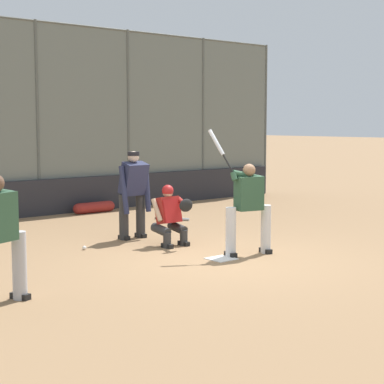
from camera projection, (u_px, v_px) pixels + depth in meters
ground_plane at (221, 259)px, 10.88m from camera, size 160.00×160.00×0.00m
home_plate_marker at (221, 259)px, 10.88m from camera, size 0.43×0.43×0.01m
backstop_fence at (37, 115)px, 15.79m from camera, size 16.21×0.08×4.80m
padding_wall at (41, 198)px, 15.94m from camera, size 15.81×0.18×0.90m
bleachers_beyond at (50, 189)px, 18.54m from camera, size 11.29×1.95×1.16m
batter_at_plate at (248, 205)px, 11.14m from camera, size 0.91×0.81×2.19m
catcher_behind_plate at (170, 214)px, 12.01m from camera, size 0.60×0.70×1.14m
umpire_home at (133, 192)px, 12.69m from camera, size 0.71×0.43×1.75m
spare_bat_near_backstop at (177, 219)px, 15.20m from camera, size 0.52×0.73×0.07m
baseball_loose at (84, 248)px, 11.66m from camera, size 0.07×0.07×0.07m
equipment_bag_dugout_side at (94, 207)px, 16.46m from camera, size 1.20×0.28×0.28m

